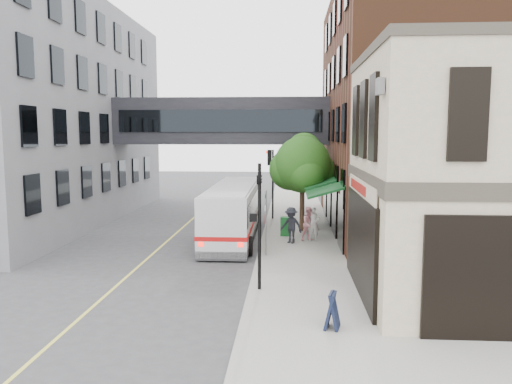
# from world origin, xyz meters

# --- Properties ---
(ground) EXTENTS (120.00, 120.00, 0.00)m
(ground) POSITION_xyz_m (0.00, 0.00, 0.00)
(ground) COLOR #38383A
(ground) RESTS_ON ground
(sidewalk_main) EXTENTS (4.00, 60.00, 0.15)m
(sidewalk_main) POSITION_xyz_m (2.00, 14.00, 0.07)
(sidewalk_main) COLOR gray
(sidewalk_main) RESTS_ON ground
(brick_building) EXTENTS (13.76, 18.00, 14.00)m
(brick_building) POSITION_xyz_m (9.98, 15.00, 6.99)
(brick_building) COLOR #492817
(brick_building) RESTS_ON ground
(opposite_building) EXTENTS (14.00, 24.00, 14.00)m
(opposite_building) POSITION_xyz_m (-17.00, 16.00, 7.00)
(opposite_building) COLOR slate
(opposite_building) RESTS_ON ground
(skyway_bridge) EXTENTS (14.00, 3.18, 3.00)m
(skyway_bridge) POSITION_xyz_m (-3.00, 18.00, 6.50)
(skyway_bridge) COLOR black
(skyway_bridge) RESTS_ON ground
(traffic_signal_near) EXTENTS (0.44, 0.22, 4.60)m
(traffic_signal_near) POSITION_xyz_m (0.37, 2.00, 2.98)
(traffic_signal_near) COLOR black
(traffic_signal_near) RESTS_ON sidewalk_main
(traffic_signal_far) EXTENTS (0.53, 0.28, 4.50)m
(traffic_signal_far) POSITION_xyz_m (0.26, 17.00, 3.34)
(traffic_signal_far) COLOR black
(traffic_signal_far) RESTS_ON sidewalk_main
(street_sign_pole) EXTENTS (0.08, 0.75, 3.00)m
(street_sign_pole) POSITION_xyz_m (0.39, 7.00, 1.93)
(street_sign_pole) COLOR gray
(street_sign_pole) RESTS_ON sidewalk_main
(street_tree) EXTENTS (3.80, 3.20, 5.60)m
(street_tree) POSITION_xyz_m (2.19, 13.22, 3.91)
(street_tree) COLOR #382619
(street_tree) RESTS_ON sidewalk_main
(lane_marking) EXTENTS (0.12, 40.00, 0.01)m
(lane_marking) POSITION_xyz_m (-5.00, 10.00, 0.01)
(lane_marking) COLOR #D8CC4C
(lane_marking) RESTS_ON ground
(bus) EXTENTS (2.60, 10.62, 2.86)m
(bus) POSITION_xyz_m (-1.55, 11.37, 1.60)
(bus) COLOR silver
(bus) RESTS_ON ground
(pedestrian_a) EXTENTS (0.67, 0.47, 1.78)m
(pedestrian_a) POSITION_xyz_m (2.73, 10.35, 1.04)
(pedestrian_a) COLOR beige
(pedestrian_a) RESTS_ON sidewalk_main
(pedestrian_b) EXTENTS (1.06, 0.97, 1.76)m
(pedestrian_b) POSITION_xyz_m (2.50, 10.32, 1.03)
(pedestrian_b) COLOR pink
(pedestrian_b) RESTS_ON sidewalk_main
(pedestrian_c) EXTENTS (1.37, 1.15, 1.83)m
(pedestrian_c) POSITION_xyz_m (1.56, 9.68, 1.07)
(pedestrian_c) COLOR black
(pedestrian_c) RESTS_ON sidewalk_main
(newspaper_box) EXTENTS (0.55, 0.50, 1.03)m
(newspaper_box) POSITION_xyz_m (1.27, 11.53, 0.67)
(newspaper_box) COLOR #13541F
(newspaper_box) RESTS_ON sidewalk_main
(sandwich_board) EXTENTS (0.50, 0.66, 1.05)m
(sandwich_board) POSITION_xyz_m (2.68, -1.50, 0.67)
(sandwich_board) COLOR black
(sandwich_board) RESTS_ON sidewalk_main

